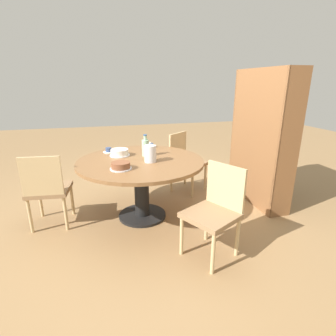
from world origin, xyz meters
TOP-DOWN VIEW (x-y plane):
  - ground_plane at (0.00, 0.00)m, footprint 14.00×14.00m
  - dining_table at (0.00, 0.00)m, footprint 1.42×1.42m
  - chair_a at (-0.67, 0.76)m, footprint 0.59×0.59m
  - chair_b at (-0.05, -1.01)m, footprint 0.46×0.46m
  - chair_c at (0.86, 0.53)m, footprint 0.57×0.57m
  - bookshelf at (-0.10, 1.57)m, footprint 1.06×0.28m
  - coffee_pot at (0.10, 0.09)m, footprint 0.13×0.13m
  - water_bottle at (-0.15, 0.08)m, footprint 0.08×0.08m
  - cake_main at (-0.24, -0.21)m, footprint 0.24×0.24m
  - cake_second at (0.28, -0.24)m, footprint 0.22×0.22m
  - cup_a at (-0.43, -0.33)m, footprint 0.14×0.14m
  - cup_b at (-0.55, 0.22)m, footprint 0.14×0.14m

SIDE VIEW (x-z plane):
  - ground_plane at x=0.00m, z-range 0.00..0.00m
  - chair_a at x=-0.67m, z-range 0.03..0.87m
  - chair_b at x=-0.05m, z-range 0.03..0.87m
  - chair_c at x=0.86m, z-range 0.03..0.87m
  - dining_table at x=0.00m, z-range 0.21..0.92m
  - cup_a at x=-0.43m, z-range 0.70..0.76m
  - cup_b at x=-0.55m, z-range 0.70..0.76m
  - cake_second at x=0.28m, z-range 0.70..0.78m
  - cake_main at x=-0.24m, z-range 0.70..0.78m
  - coffee_pot at x=0.10m, z-range 0.70..0.92m
  - water_bottle at x=-0.15m, z-range 0.68..0.94m
  - bookshelf at x=-0.10m, z-range -0.01..1.69m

